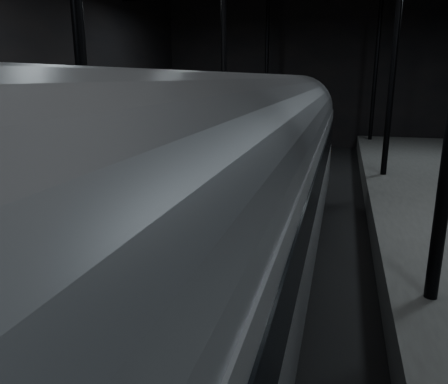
% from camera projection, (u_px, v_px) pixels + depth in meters
% --- Properties ---
extents(ground, '(44.00, 44.00, 0.00)m').
position_uv_depth(ground, '(273.00, 251.00, 13.80)').
color(ground, black).
rests_on(ground, ground).
extents(platform_left, '(9.00, 43.80, 1.00)m').
position_uv_depth(platform_left, '(65.00, 217.00, 15.56)').
color(platform_left, '#52524F').
rests_on(platform_left, ground).
extents(tactile_strip, '(0.50, 43.80, 0.01)m').
position_uv_depth(tactile_strip, '(176.00, 212.00, 14.36)').
color(tactile_strip, olive).
rests_on(tactile_strip, platform_left).
extents(track, '(2.40, 43.00, 0.24)m').
position_uv_depth(track, '(274.00, 249.00, 13.78)').
color(track, '#3F3328').
rests_on(track, ground).
extents(train, '(2.96, 19.74, 5.28)m').
position_uv_depth(train, '(253.00, 186.00, 9.79)').
color(train, '#A4A6AC').
rests_on(train, ground).
extents(woman, '(0.69, 0.46, 1.86)m').
position_uv_depth(woman, '(155.00, 181.00, 14.68)').
color(woman, tan).
rests_on(woman, platform_left).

